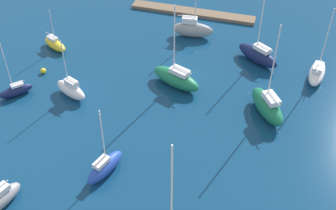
{
  "coord_description": "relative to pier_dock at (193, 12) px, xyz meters",
  "views": [
    {
      "loc": [
        -12.32,
        51.48,
        40.9
      ],
      "look_at": [
        0.0,
        8.41,
        1.5
      ],
      "focal_mm": 47.93,
      "sensor_mm": 36.0,
      "label": 1
    }
  ],
  "objects": [
    {
      "name": "water",
      "position": [
        -3.06,
        18.43,
        -0.29
      ],
      "size": [
        160.0,
        160.0,
        0.0
      ],
      "primitive_type": "plane",
      "color": "navy",
      "rests_on": "ground"
    },
    {
      "name": "mooring_buoy_yellow",
      "position": [
        17.41,
        23.33,
        0.13
      ],
      "size": [
        0.83,
        0.83,
        0.83
      ],
      "primitive_type": "sphere",
      "color": "yellow",
      "rests_on": "water"
    },
    {
      "name": "sailboat_yellow_off_beacon",
      "position": [
        18.66,
        16.9,
        0.59
      ],
      "size": [
        5.15,
        3.72,
        7.06
      ],
      "rotation": [
        0.0,
        0.0,
        2.67
      ],
      "color": "yellow",
      "rests_on": "water"
    },
    {
      "name": "sailboat_white_east_end",
      "position": [
        11.01,
        27.06,
        0.92
      ],
      "size": [
        5.64,
        3.72,
        9.2
      ],
      "rotation": [
        0.0,
        0.0,
        5.88
      ],
      "color": "white",
      "rests_on": "water"
    },
    {
      "name": "pier_dock",
      "position": [
        0.0,
        0.0,
        0.0
      ],
      "size": [
        22.4,
        2.39,
        0.58
      ],
      "primitive_type": "cube",
      "color": "brown",
      "rests_on": "ground"
    },
    {
      "name": "sailboat_white_inner_mooring",
      "position": [
        -22.0,
        13.39,
        0.81
      ],
      "size": [
        2.99,
        6.47,
        11.44
      ],
      "rotation": [
        0.0,
        0.0,
        4.58
      ],
      "color": "white",
      "rests_on": "water"
    },
    {
      "name": "sailboat_blue_along_channel",
      "position": [
        1.15,
        38.88,
        0.82
      ],
      "size": [
        3.46,
        6.0,
        9.63
      ],
      "rotation": [
        0.0,
        0.0,
        4.39
      ],
      "color": "#2347B2",
      "rests_on": "water"
    },
    {
      "name": "sailboat_green_far_south",
      "position": [
        -2.55,
        20.72,
        1.09
      ],
      "size": [
        8.17,
        5.18,
        12.88
      ],
      "rotation": [
        0.0,
        0.0,
        5.91
      ],
      "color": "#19724C",
      "rests_on": "water"
    },
    {
      "name": "sailboat_navy_center_basin",
      "position": [
        18.6,
        29.03,
        0.56
      ],
      "size": [
        4.29,
        4.46,
        8.75
      ],
      "rotation": [
        0.0,
        0.0,
        0.82
      ],
      "color": "#141E4C",
      "rests_on": "water"
    },
    {
      "name": "sailboat_green_mid_basin",
      "position": [
        -15.81,
        23.44,
        1.31
      ],
      "size": [
        6.14,
        7.49,
        13.7
      ],
      "rotation": [
        0.0,
        0.0,
        5.3
      ],
      "color": "#19724C",
      "rests_on": "water"
    },
    {
      "name": "sailboat_gray_far_north",
      "position": [
        -1.67,
        7.32,
        1.17
      ],
      "size": [
        6.92,
        2.57,
        10.36
      ],
      "rotation": [
        0.0,
        0.0,
        3.24
      ],
      "color": "gray",
      "rests_on": "water"
    },
    {
      "name": "sailboat_gray_outer_mooring",
      "position": [
        10.44,
        46.28,
        0.76
      ],
      "size": [
        3.54,
        5.81,
        10.57
      ],
      "rotation": [
        0.0,
        0.0,
        1.24
      ],
      "color": "gray",
      "rests_on": "water"
    },
    {
      "name": "sailboat_navy_west_end",
      "position": [
        -13.09,
        11.66,
        1.07
      ],
      "size": [
        7.31,
        5.75,
        11.95
      ],
      "rotation": [
        0.0,
        0.0,
        5.71
      ],
      "color": "#141E4C",
      "rests_on": "water"
    }
  ]
}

